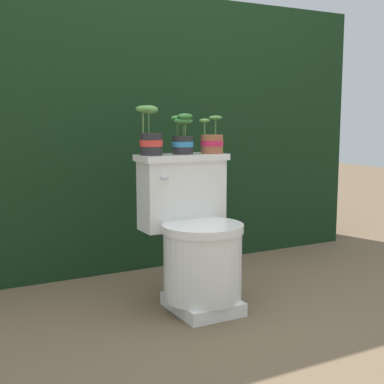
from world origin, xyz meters
TOP-DOWN VIEW (x-y plane):
  - ground_plane at (0.00, 0.00)m, footprint 12.00×12.00m
  - hedge_backdrop at (0.00, 1.11)m, footprint 2.85×0.65m
  - toilet at (-0.10, 0.11)m, footprint 0.43×0.48m
  - potted_plant_left at (-0.25, 0.26)m, footprint 0.13×0.11m
  - potted_plant_midleft at (-0.09, 0.25)m, footprint 0.11×0.11m
  - potted_plant_middle at (0.06, 0.23)m, footprint 0.13×0.11m

SIDE VIEW (x-z plane):
  - ground_plane at x=0.00m, z-range 0.00..0.00m
  - toilet at x=-0.10m, z-range -0.04..0.67m
  - potted_plant_middle at x=0.06m, z-range 0.67..0.85m
  - hedge_backdrop at x=0.00m, z-range 0.00..1.57m
  - potted_plant_midleft at x=-0.09m, z-range 0.69..0.88m
  - potted_plant_left at x=-0.25m, z-range 0.67..0.90m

